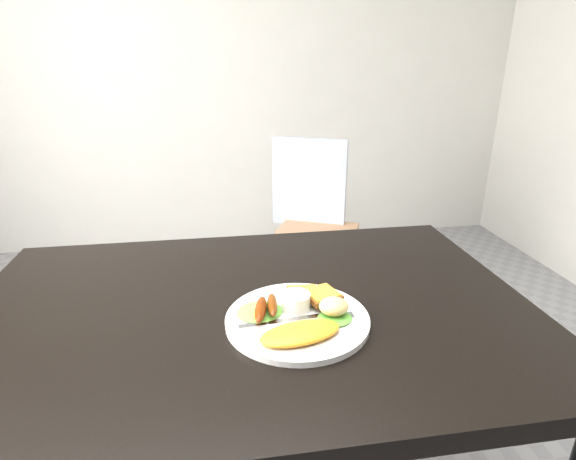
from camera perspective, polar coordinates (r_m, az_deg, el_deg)
name	(u,v)px	position (r m, az deg, el deg)	size (l,w,h in m)	color
room_back_panel	(220,40)	(3.10, -8.64, 22.74)	(4.00, 0.04, 2.70)	silver
dining_table	(251,312)	(0.99, -4.68, -10.34)	(1.20, 0.80, 0.04)	black
dining_chair	(315,236)	(2.14, 3.47, -0.82)	(0.37, 0.37, 0.04)	#A37451
person	(158,230)	(1.42, -16.21, 0.05)	(0.54, 0.36, 1.51)	navy
plate	(297,320)	(0.91, 1.20, -11.31)	(0.29, 0.29, 0.01)	white
lettuce_left	(260,311)	(0.92, -3.63, -10.29)	(0.09, 0.08, 0.01)	green
lettuce_right	(335,318)	(0.90, 5.94, -11.06)	(0.07, 0.06, 0.01)	#4E9C23
omelette	(300,333)	(0.84, 1.57, -12.94)	(0.16, 0.07, 0.02)	#F4AA29
sausage_a	(261,309)	(0.90, -3.50, -10.01)	(0.02, 0.09, 0.02)	#6A2006
sausage_b	(272,305)	(0.91, -2.01, -9.45)	(0.02, 0.09, 0.02)	#5D310E
ramekin	(296,302)	(0.92, 0.99, -9.09)	(0.06, 0.06, 0.03)	white
toast_a	(302,294)	(0.98, 1.85, -8.13)	(0.06, 0.06, 0.01)	#914517
toast_b	(322,295)	(0.95, 4.29, -8.27)	(0.07, 0.07, 0.01)	brown
potato_salad	(334,306)	(0.90, 5.83, -9.60)	(0.06, 0.06, 0.03)	beige
fork	(282,321)	(0.89, -0.79, -11.54)	(0.17, 0.01, 0.00)	#ADAFB7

